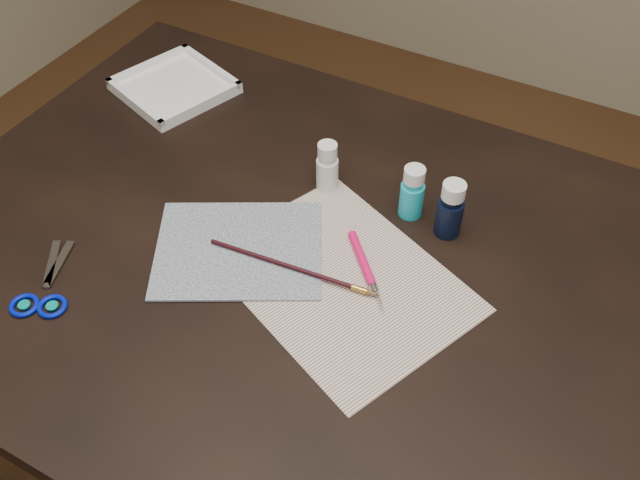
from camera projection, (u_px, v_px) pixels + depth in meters
The scene contains 10 objects.
table at pixel (320, 394), 1.35m from camera, with size 1.30×0.90×0.75m, color black.
paper at pixel (342, 280), 1.05m from camera, with size 0.36×0.27×0.00m, color white.
canvas at pixel (239, 249), 1.09m from camera, with size 0.25×0.20×0.00m, color #17233E.
paint_bottle_white at pixel (327, 166), 1.16m from camera, with size 0.04×0.04×0.09m, color white.
paint_bottle_cyan at pixel (412, 192), 1.11m from camera, with size 0.04×0.04×0.09m, color #1AB1CD.
paint_bottle_navy at pixel (451, 209), 1.08m from camera, with size 0.04×0.04×0.10m, color black.
paintbrush at pixel (294, 268), 1.05m from camera, with size 0.28×0.01×0.01m, color black, non-canonical shape.
craft_knife at pixel (367, 271), 1.05m from camera, with size 0.16×0.01×0.01m, color #EF0E5F, non-canonical shape.
scissors at pixel (45, 278), 1.05m from camera, with size 0.17×0.08×0.01m, color silver, non-canonical shape.
palette_tray at pixel (174, 86), 1.37m from camera, with size 0.19×0.19×0.02m, color white.
Camera 1 is at (0.34, -0.63, 1.55)m, focal length 40.00 mm.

